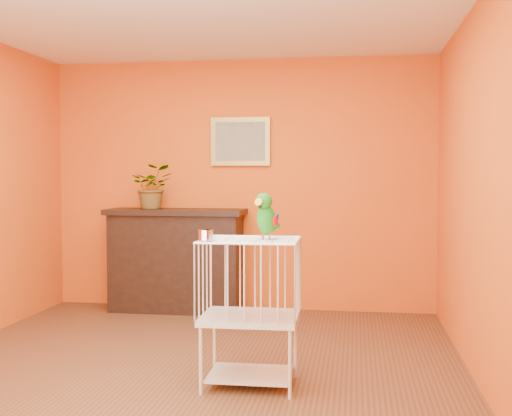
# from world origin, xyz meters

# --- Properties ---
(ground) EXTENTS (4.50, 4.50, 0.00)m
(ground) POSITION_xyz_m (0.00, 0.00, 0.00)
(ground) COLOR brown
(ground) RESTS_ON ground
(room_shell) EXTENTS (4.50, 4.50, 4.50)m
(room_shell) POSITION_xyz_m (0.00, 0.00, 1.58)
(room_shell) COLOR #E55615
(room_shell) RESTS_ON ground
(console_cabinet) EXTENTS (1.42, 0.51, 1.05)m
(console_cabinet) POSITION_xyz_m (-0.64, 2.00, 0.53)
(console_cabinet) COLOR black
(console_cabinet) RESTS_ON ground
(potted_plant) EXTENTS (0.52, 0.55, 0.36)m
(potted_plant) POSITION_xyz_m (-0.88, 1.98, 1.23)
(potted_plant) COLOR #26722D
(potted_plant) RESTS_ON console_cabinet
(framed_picture) EXTENTS (0.62, 0.04, 0.50)m
(framed_picture) POSITION_xyz_m (0.00, 2.22, 1.75)
(framed_picture) COLOR #A78E3B
(framed_picture) RESTS_ON room_shell
(birdcage) EXTENTS (0.64, 0.50, 0.98)m
(birdcage) POSITION_xyz_m (0.50, -0.21, 0.51)
(birdcage) COLOR silver
(birdcage) RESTS_ON ground
(feed_cup) EXTENTS (0.10, 0.10, 0.07)m
(feed_cup) POSITION_xyz_m (0.24, -0.36, 1.02)
(feed_cup) COLOR silver
(feed_cup) RESTS_ON birdcage
(parrot) EXTENTS (0.17, 0.28, 0.31)m
(parrot) POSITION_xyz_m (0.61, -0.23, 1.14)
(parrot) COLOR #59544C
(parrot) RESTS_ON birdcage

